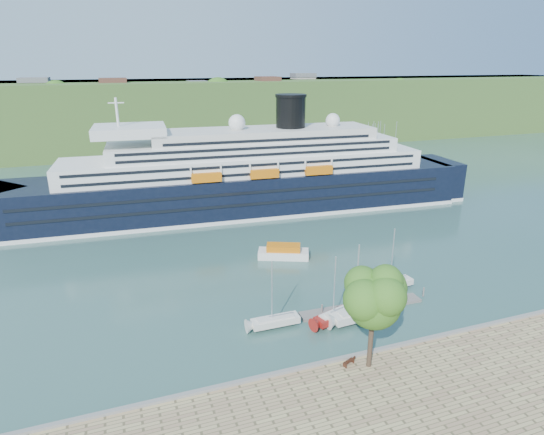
{
  "coord_description": "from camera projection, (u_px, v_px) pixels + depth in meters",
  "views": [
    {
      "loc": [
        -22.87,
        -35.62,
        30.52
      ],
      "look_at": [
        0.47,
        30.0,
        6.69
      ],
      "focal_mm": 30.0,
      "sensor_mm": 36.0,
      "label": 1
    }
  ],
  "objects": [
    {
      "name": "quay_coping",
      "position": [
        363.0,
        353.0,
        48.34
      ],
      "size": [
        220.0,
        0.5,
        0.3
      ],
      "primitive_type": "cube",
      "color": "slate",
      "rests_on": "promenade"
    },
    {
      "name": "far_hillside",
      "position": [
        171.0,
        113.0,
        174.26
      ],
      "size": [
        400.0,
        50.0,
        24.0
      ],
      "primitive_type": "cube",
      "color": "#3A5C25",
      "rests_on": "ground"
    },
    {
      "name": "sailboat_white_far",
      "position": [
        395.0,
        261.0,
        63.01
      ],
      "size": [
        6.99,
        2.58,
        8.83
      ],
      "primitive_type": null,
      "rotation": [
        0.0,
        0.0,
        0.1
      ],
      "color": "silver",
      "rests_on": "ground"
    },
    {
      "name": "sailboat_extra",
      "position": [
        360.0,
        286.0,
        54.84
      ],
      "size": [
        7.82,
        2.68,
        9.93
      ],
      "primitive_type": null,
      "rotation": [
        0.0,
        0.0,
        0.07
      ],
      "color": "silver",
      "rests_on": "ground"
    },
    {
      "name": "cruise_ship",
      "position": [
        238.0,
        155.0,
        94.18
      ],
      "size": [
        109.57,
        22.79,
        24.43
      ],
      "primitive_type": null,
      "rotation": [
        0.0,
        0.0,
        -0.06
      ],
      "color": "black",
      "rests_on": "ground"
    },
    {
      "name": "ground",
      "position": [
        361.0,
        361.0,
        48.89
      ],
      "size": [
        400.0,
        400.0,
        0.0
      ],
      "primitive_type": "plane",
      "color": "#2D504A",
      "rests_on": "ground"
    },
    {
      "name": "promenade_tree",
      "position": [
        373.0,
        314.0,
        44.7
      ],
      "size": [
        7.3,
        7.3,
        12.1
      ],
      "primitive_type": null,
      "color": "#2A6119",
      "rests_on": "promenade"
    },
    {
      "name": "sailboat_red",
      "position": [
        337.0,
        291.0,
        55.0
      ],
      "size": [
        6.86,
        3.68,
        8.54
      ],
      "primitive_type": null,
      "rotation": [
        0.0,
        0.0,
        0.29
      ],
      "color": "maroon",
      "rests_on": "ground"
    },
    {
      "name": "park_bench",
      "position": [
        349.0,
        361.0,
        46.63
      ],
      "size": [
        1.59,
        1.13,
        0.94
      ],
      "primitive_type": null,
      "rotation": [
        0.0,
        0.0,
        0.4
      ],
      "color": "#401D12",
      "rests_on": "promenade"
    },
    {
      "name": "floating_pontoon",
      "position": [
        361.0,
        307.0,
        59.44
      ],
      "size": [
        16.98,
        2.68,
        0.38
      ],
      "primitive_type": null,
      "rotation": [
        0.0,
        0.0,
        -0.04
      ],
      "color": "slate",
      "rests_on": "ground"
    },
    {
      "name": "tender_launch",
      "position": [
        283.0,
        251.0,
        74.5
      ],
      "size": [
        8.78,
        5.88,
        2.3
      ],
      "primitive_type": null,
      "rotation": [
        0.0,
        0.0,
        -0.4
      ],
      "color": "#D3690C",
      "rests_on": "ground"
    },
    {
      "name": "sailboat_white_near",
      "position": [
        276.0,
        296.0,
        53.87
      ],
      "size": [
        6.55,
        1.85,
        8.45
      ],
      "primitive_type": null,
      "rotation": [
        0.0,
        0.0,
        -0.0
      ],
      "color": "silver",
      "rests_on": "ground"
    }
  ]
}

